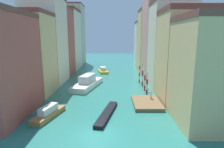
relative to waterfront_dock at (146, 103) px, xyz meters
name	(u,v)px	position (x,y,z in m)	size (l,w,h in m)	color
ground_plane	(106,82)	(-7.09, 15.19, -0.26)	(154.00, 154.00, 0.00)	#28756B
building_left_1	(29,54)	(-20.51, 5.59, 7.20)	(7.98, 8.37, 14.88)	#DBB77A
building_left_2	(46,41)	(-20.51, 14.77, 9.39)	(7.98, 9.74, 19.27)	beige
building_left_3	(58,42)	(-20.51, 23.76, 8.83)	(7.98, 7.82, 18.15)	#B25147
building_left_4	(67,40)	(-20.51, 33.80, 9.34)	(7.98, 12.14, 19.16)	beige
building_left_5	(73,35)	(-20.51, 44.72, 10.92)	(7.98, 9.47, 22.33)	#BCB299
building_right_0	(212,71)	(6.34, -6.37, 6.26)	(7.98, 8.77, 13.01)	#DBB77A
building_right_1	(185,56)	(6.34, 2.25, 7.21)	(7.98, 8.21, 14.91)	#DBB77A
building_right_2	(170,45)	(6.34, 10.41, 8.56)	(7.98, 8.05, 17.60)	beige
building_right_3	(160,36)	(6.34, 19.57, 10.31)	(7.98, 10.04, 21.10)	tan
building_right_4	(152,41)	(6.34, 29.11, 8.96)	(7.98, 8.29, 18.41)	#DBB77A
building_right_5	(147,45)	(6.34, 37.78, 7.58)	(7.98, 8.47, 15.66)	beige
waterfront_dock	(146,103)	(0.00, 0.00, 0.00)	(4.25, 6.42, 0.51)	brown
person_on_dock	(151,94)	(0.93, 1.35, 0.95)	(0.36, 0.36, 1.50)	white
mooring_pole_0	(147,83)	(0.93, 5.21, 1.89)	(0.36, 0.36, 4.18)	red
mooring_pole_1	(145,79)	(0.96, 7.76, 2.04)	(0.32, 0.32, 4.49)	red
mooring_pole_2	(143,75)	(1.00, 11.00, 2.26)	(0.34, 0.34, 4.93)	red
mooring_pole_3	(139,74)	(0.78, 14.32, 1.88)	(0.31, 0.31, 4.18)	red
vaporetto_white	(88,83)	(-10.70, 10.32, 0.67)	(5.86, 11.32, 2.65)	white
gondola_black	(107,114)	(-6.11, -4.22, -0.01)	(2.99, 8.57, 0.49)	black
motorboat_0	(103,71)	(-8.37, 27.04, 0.31)	(3.58, 6.42, 1.64)	gold
motorboat_1	(48,113)	(-13.83, -4.91, 0.32)	(3.19, 6.12, 1.57)	olive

